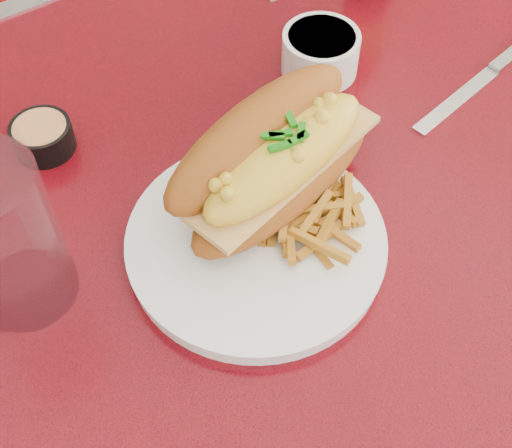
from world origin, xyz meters
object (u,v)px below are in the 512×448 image
gravy_ramekin (320,52)px  sauce_cup_right (318,46)px  booth_bench_far (94,62)px  mac_hoagie (275,157)px  dinner_plate (256,243)px  fork (279,192)px  water_tumbler (5,239)px  diner_table (332,223)px  knife (488,74)px  sauce_cup_left (42,136)px

gravy_ramekin → sauce_cup_right: gravy_ramekin is taller
booth_bench_far → mac_hoagie: size_ratio=4.68×
booth_bench_far → sauce_cup_right: 0.86m
gravy_ramekin → booth_bench_far: bearing=93.0°
dinner_plate → fork: bearing=34.0°
water_tumbler → diner_table: bearing=-0.8°
dinner_plate → gravy_ramekin: (0.20, 0.17, 0.02)m
diner_table → water_tumbler: bearing=179.2°
booth_bench_far → gravy_ramekin: bearing=-87.0°
fork → knife: fork is taller
booth_bench_far → knife: size_ratio=5.51×
mac_hoagie → sauce_cup_right: bearing=28.1°
gravy_ramekin → sauce_cup_right: (0.01, 0.02, -0.01)m
sauce_cup_right → water_tumbler: 0.43m
booth_bench_far → gravy_ramekin: (0.04, -0.71, 0.51)m
sauce_cup_left → sauce_cup_right: (0.32, -0.04, -0.00)m
sauce_cup_left → water_tumbler: size_ratio=0.53×
booth_bench_far → gravy_ramekin: 0.88m
fork → sauce_cup_right: 0.22m
dinner_plate → mac_hoagie: (0.05, 0.04, 0.05)m
sauce_cup_right → water_tumbler: size_ratio=0.41×
booth_bench_far → mac_hoagie: 1.01m
sauce_cup_right → dinner_plate: bearing=-138.3°
sauce_cup_right → water_tumbler: water_tumbler is taller
sauce_cup_right → knife: bearing=-43.7°
sauce_cup_left → water_tumbler: bearing=-118.6°
sauce_cup_left → knife: size_ratio=0.38×
mac_hoagie → fork: bearing=-98.6°
mac_hoagie → gravy_ramekin: (0.15, 0.13, -0.04)m
diner_table → sauce_cup_left: size_ratio=14.78×
mac_hoagie → sauce_cup_left: size_ratio=3.08×
booth_bench_far → knife: booth_bench_far is taller
knife → diner_table: bearing=163.6°
booth_bench_far → sauce_cup_left: 0.87m
mac_hoagie → fork: size_ratio=1.83×
fork → knife: bearing=-111.8°
diner_table → mac_hoagie: (-0.11, -0.03, 0.22)m
diner_table → mac_hoagie: bearing=-164.8°
diner_table → dinner_plate: (-0.16, -0.07, 0.17)m
fork → diner_table: bearing=-96.4°
dinner_plate → gravy_ramekin: 0.26m
gravy_ramekin → water_tumbler: size_ratio=0.67×
diner_table → knife: bearing=-5.7°
booth_bench_far → sauce_cup_left: (-0.27, -0.65, 0.50)m
gravy_ramekin → fork: bearing=-137.9°
fork → sauce_cup_right: size_ratio=2.20×
fork → water_tumbler: water_tumbler is taller
dinner_plate → sauce_cup_left: bearing=116.0°
fork → dinner_plate: bearing=98.4°
diner_table → knife: 0.25m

